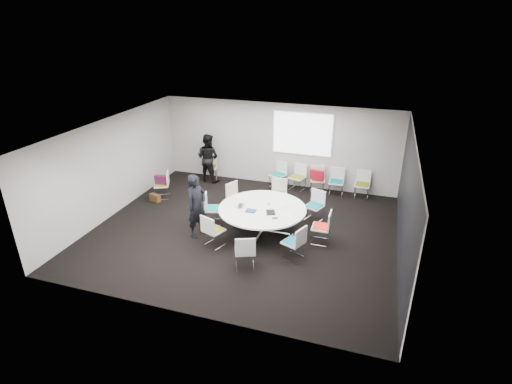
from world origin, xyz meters
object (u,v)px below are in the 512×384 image
(chair_back_a, at_px, (278,180))
(maroon_bag, at_px, (161,180))
(chair_ring_e, at_px, (213,214))
(chair_back_c, at_px, (317,184))
(conference_table, at_px, (262,214))
(chair_ring_a, at_px, (321,233))
(chair_ring_b, at_px, (314,211))
(chair_back_e, at_px, (362,190))
(chair_ring_f, at_px, (214,236))
(person_main, at_px, (197,206))
(person_back, at_px, (208,158))
(chair_back_b, at_px, (297,182))
(chair_ring_g, at_px, (245,257))
(chair_person_back, at_px, (210,172))
(chair_back_d, at_px, (336,187))
(brown_bag, at_px, (155,198))
(laptop, at_px, (242,206))
(chair_spare_left, at_px, (163,190))
(chair_ring_h, at_px, (294,248))
(cup, at_px, (268,203))
(chair_ring_d, at_px, (237,203))
(chair_ring_c, at_px, (279,199))

(chair_back_a, height_order, maroon_bag, chair_back_a)
(chair_ring_e, bearing_deg, chair_back_c, 124.08)
(chair_back_a, height_order, chair_back_c, same)
(conference_table, distance_m, chair_ring_a, 1.61)
(chair_ring_b, relative_size, chair_back_e, 1.00)
(chair_ring_a, distance_m, chair_ring_f, 2.74)
(person_main, height_order, person_back, person_main)
(chair_back_b, bearing_deg, chair_ring_g, 105.82)
(conference_table, height_order, chair_ring_f, chair_ring_f)
(chair_person_back, bearing_deg, chair_back_d, 162.76)
(chair_ring_e, height_order, chair_ring_f, same)
(person_main, relative_size, brown_bag, 4.76)
(chair_person_back, height_order, laptop, chair_person_back)
(conference_table, relative_size, chair_back_d, 2.64)
(chair_spare_left, height_order, laptop, chair_spare_left)
(chair_ring_a, relative_size, chair_ring_h, 1.00)
(chair_back_a, bearing_deg, chair_back_e, -155.62)
(cup, distance_m, maroon_bag, 3.92)
(chair_person_back, bearing_deg, chair_back_c, 162.98)
(chair_ring_f, relative_size, chair_spare_left, 1.00)
(chair_person_back, bearing_deg, chair_back_e, 162.94)
(chair_back_e, relative_size, brown_bag, 2.44)
(chair_back_c, distance_m, person_back, 3.86)
(chair_ring_d, xyz_separation_m, chair_back_d, (2.66, 2.13, 0.00))
(chair_ring_b, height_order, laptop, chair_ring_b)
(person_main, bearing_deg, chair_ring_e, 10.26)
(chair_ring_a, bearing_deg, cup, 79.96)
(chair_back_d, xyz_separation_m, chair_person_back, (-4.44, 0.02, 0.00))
(cup, bearing_deg, chair_ring_c, 92.14)
(chair_ring_d, xyz_separation_m, maroon_bag, (-2.61, 0.20, 0.34))
(conference_table, height_order, maroon_bag, maroon_bag)
(chair_ring_a, distance_m, chair_ring_e, 3.06)
(conference_table, height_order, person_back, person_back)
(chair_back_a, distance_m, brown_bag, 4.08)
(chair_back_e, bearing_deg, chair_spare_left, 19.27)
(chair_ring_f, bearing_deg, chair_back_b, 94.57)
(chair_ring_g, relative_size, maroon_bag, 2.20)
(laptop, height_order, cup, cup)
(chair_back_c, bearing_deg, chair_ring_e, 39.54)
(chair_ring_f, distance_m, chair_back_c, 4.57)
(chair_ring_c, xyz_separation_m, chair_back_d, (1.52, 1.51, 0.00))
(chair_ring_e, relative_size, chair_back_d, 1.00)
(person_main, xyz_separation_m, maroon_bag, (-2.12, 1.83, -0.24))
(conference_table, relative_size, chair_ring_b, 2.64)
(chair_ring_g, bearing_deg, chair_ring_b, 46.59)
(conference_table, bearing_deg, person_back, 134.19)
(chair_back_e, bearing_deg, chair_ring_d, 33.21)
(chair_person_back, height_order, maroon_bag, chair_person_back)
(chair_ring_d, bearing_deg, chair_back_b, 173.20)
(chair_ring_a, relative_size, chair_ring_c, 1.00)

